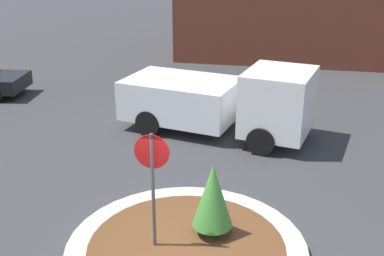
# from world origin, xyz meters

# --- Properties ---
(ground_plane) EXTENTS (120.00, 120.00, 0.00)m
(ground_plane) POSITION_xyz_m (0.00, 0.00, 0.00)
(ground_plane) COLOR #38383A
(traffic_island) EXTENTS (4.88, 4.88, 0.18)m
(traffic_island) POSITION_xyz_m (0.00, 0.00, 0.09)
(traffic_island) COLOR #BCB7AD
(traffic_island) RESTS_ON ground_plane
(stop_sign) EXTENTS (0.68, 0.07, 2.60)m
(stop_sign) POSITION_xyz_m (-0.63, -0.11, 1.79)
(stop_sign) COLOR #4C4C51
(stop_sign) RESTS_ON ground_plane
(island_shrub) EXTENTS (0.84, 0.84, 1.58)m
(island_shrub) POSITION_xyz_m (0.44, 0.51, 1.08)
(island_shrub) COLOR brown
(island_shrub) RESTS_ON traffic_island
(utility_truck) EXTENTS (6.36, 3.55, 2.29)m
(utility_truck) POSITION_xyz_m (-0.25, 6.50, 1.13)
(utility_truck) COLOR white
(utility_truck) RESTS_ON ground_plane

